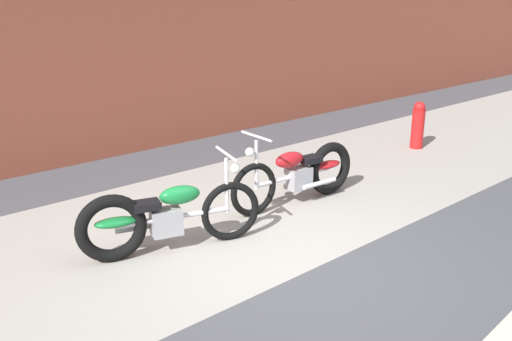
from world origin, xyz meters
The scene contains 5 objects.
ground_plane centered at (0.00, 0.00, 0.00)m, with size 80.00×80.00×0.00m, color #47474C.
sidewalk_slab centered at (0.00, 1.75, 0.00)m, with size 36.00×3.50×0.01m, color #9E998E.
motorcycle_green centered at (-0.80, 1.34, 0.40)m, with size 1.94×0.84×1.03m.
motorcycle_red centered at (1.43, 1.39, 0.40)m, with size 2.01×0.58×1.03m.
fire_hydrant centered at (4.85, 1.88, 0.42)m, with size 0.22×0.22×0.84m.
Camera 1 is at (-3.59, -3.34, 2.66)m, focal length 38.77 mm.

